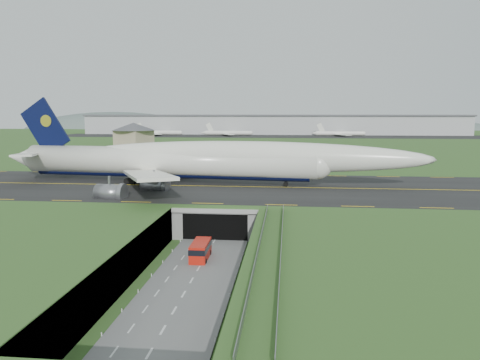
# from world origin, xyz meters

# --- Properties ---
(ground) EXTENTS (900.00, 900.00, 0.00)m
(ground) POSITION_xyz_m (0.00, 0.00, 0.00)
(ground) COLOR #2E4F1F
(ground) RESTS_ON ground
(airfield_deck) EXTENTS (800.00, 800.00, 6.00)m
(airfield_deck) POSITION_xyz_m (0.00, 0.00, 3.00)
(airfield_deck) COLOR gray
(airfield_deck) RESTS_ON ground
(trench_road) EXTENTS (12.00, 75.00, 0.20)m
(trench_road) POSITION_xyz_m (0.00, -7.50, 0.10)
(trench_road) COLOR slate
(trench_road) RESTS_ON ground
(taxiway) EXTENTS (800.00, 44.00, 0.18)m
(taxiway) POSITION_xyz_m (0.00, 33.00, 6.09)
(taxiway) COLOR black
(taxiway) RESTS_ON airfield_deck
(tunnel_portal) EXTENTS (17.00, 22.30, 6.00)m
(tunnel_portal) POSITION_xyz_m (0.00, 16.71, 3.33)
(tunnel_portal) COLOR gray
(tunnel_portal) RESTS_ON ground
(guideway) EXTENTS (3.00, 53.00, 7.05)m
(guideway) POSITION_xyz_m (11.00, -19.11, 5.32)
(guideway) COLOR #A8A8A3
(guideway) RESTS_ON ground
(jumbo_jet) EXTENTS (105.36, 65.47, 21.77)m
(jumbo_jet) POSITION_xyz_m (-8.75, 36.08, 11.88)
(jumbo_jet) COLOR white
(jumbo_jet) RESTS_ON ground
(shuttle_tram) EXTENTS (2.71, 6.89, 2.82)m
(shuttle_tram) POSITION_xyz_m (-0.58, -3.16, 1.56)
(shuttle_tram) COLOR red
(shuttle_tram) RESTS_ON ground
(service_building) EXTENTS (28.81, 28.81, 12.05)m
(service_building) POSITION_xyz_m (-67.54, 164.42, 13.14)
(service_building) COLOR tan
(service_building) RESTS_ON ground
(cargo_terminal) EXTENTS (320.00, 67.00, 15.60)m
(cargo_terminal) POSITION_xyz_m (-0.21, 299.41, 13.96)
(cargo_terminal) COLOR #B2B2B2
(cargo_terminal) RESTS_ON ground
(distant_hills) EXTENTS (700.00, 91.00, 60.00)m
(distant_hills) POSITION_xyz_m (64.38, 430.00, -4.00)
(distant_hills) COLOR #52635C
(distant_hills) RESTS_ON ground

